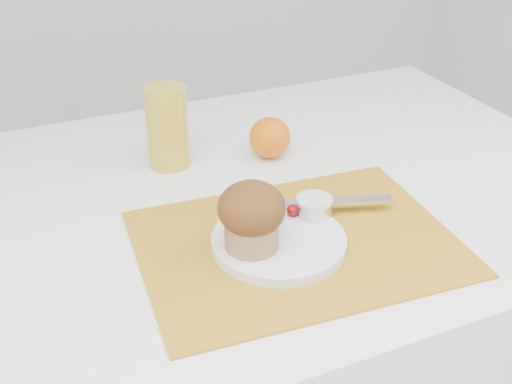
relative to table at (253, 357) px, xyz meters
name	(u,v)px	position (x,y,z in m)	size (l,w,h in m)	color
table	(253,357)	(0.00, 0.00, 0.00)	(1.20, 0.80, 0.75)	white
placemat	(296,243)	(0.00, -0.17, 0.38)	(0.45, 0.33, 0.00)	#B07818
plate	(279,242)	(-0.03, -0.17, 0.39)	(0.19, 0.19, 0.02)	silver
ramekin	(314,207)	(0.04, -0.13, 0.41)	(0.05, 0.05, 0.02)	silver
cream	(315,200)	(0.04, -0.13, 0.42)	(0.05, 0.05, 0.01)	beige
raspberry_near	(278,215)	(-0.01, -0.12, 0.40)	(0.02, 0.02, 0.02)	#5F0212
raspberry_far	(293,210)	(0.01, -0.12, 0.40)	(0.02, 0.02, 0.02)	#520204
butter_knife	(319,202)	(0.06, -0.11, 0.40)	(0.22, 0.02, 0.01)	silver
orange	(270,138)	(0.08, 0.10, 0.41)	(0.07, 0.07, 0.07)	#DA6107
juice_glass	(167,127)	(-0.10, 0.14, 0.45)	(0.07, 0.07, 0.14)	gold
muffin	(252,215)	(-0.07, -0.17, 0.44)	(0.10, 0.10, 0.10)	#987349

